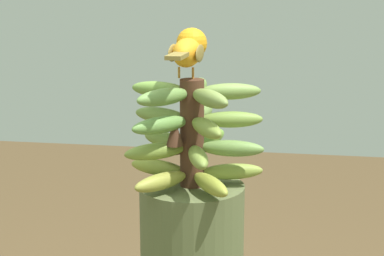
% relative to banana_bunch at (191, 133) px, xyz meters
% --- Properties ---
extents(banana_bunch, '(0.30, 0.30, 0.23)m').
position_rel_banana_bunch_xyz_m(banana_bunch, '(0.00, 0.00, 0.00)').
color(banana_bunch, '#4C2D1E').
rests_on(banana_bunch, banana_tree).
extents(perched_bird, '(0.24, 0.07, 0.10)m').
position_rel_banana_bunch_xyz_m(perched_bird, '(0.03, 0.01, 0.17)').
color(perched_bird, '#C68933').
rests_on(perched_bird, banana_bunch).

